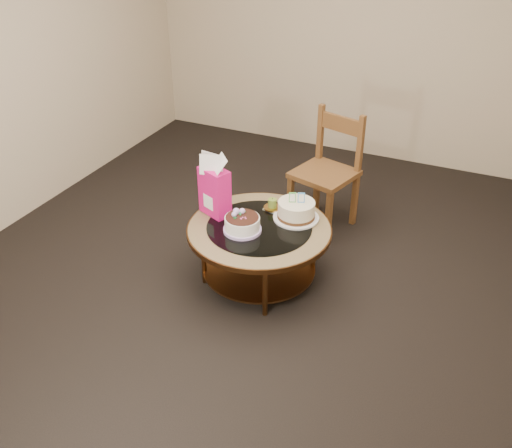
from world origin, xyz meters
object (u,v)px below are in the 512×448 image
at_px(decorated_cake, 242,224).
at_px(dining_chair, 327,171).
at_px(cream_cake, 296,211).
at_px(gift_bag, 214,186).
at_px(coffee_table, 259,236).

xyz_separation_m(decorated_cake, dining_chair, (0.26, 1.06, -0.02)).
distance_m(decorated_cake, cream_cake, 0.42).
bearing_deg(gift_bag, cream_cake, 40.39).
distance_m(cream_cake, dining_chair, 0.75).
relative_size(coffee_table, gift_bag, 2.24).
xyz_separation_m(gift_bag, dining_chair, (0.54, 0.92, -0.19)).
height_order(coffee_table, dining_chair, dining_chair).
xyz_separation_m(coffee_table, dining_chair, (0.18, 0.96, 0.11)).
xyz_separation_m(coffee_table, gift_bag, (-0.36, 0.04, 0.31)).
xyz_separation_m(cream_cake, gift_bag, (-0.56, -0.17, 0.16)).
bearing_deg(gift_bag, coffee_table, 17.66).
height_order(gift_bag, dining_chair, dining_chair).
relative_size(gift_bag, dining_chair, 0.47).
relative_size(decorated_cake, dining_chair, 0.27).
distance_m(gift_bag, dining_chair, 1.09).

